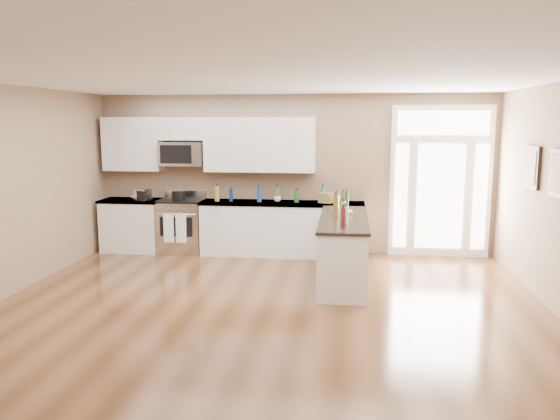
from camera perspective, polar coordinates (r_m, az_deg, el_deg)
name	(u,v)px	position (r m, az deg, el deg)	size (l,w,h in m)	color
ground	(256,334)	(6.15, -2.55, -12.86)	(8.00, 8.00, 0.00)	#4C2E15
room_shell	(255,180)	(5.74, -2.67, 3.19)	(8.00, 8.00, 8.00)	#886E56
back_cabinet_left	(134,227)	(10.24, -15.05, -1.70)	(1.10, 0.66, 0.94)	white
back_cabinet_right	(282,230)	(9.56, 0.21, -2.14)	(2.85, 0.66, 0.94)	white
peninsula_cabinet	(343,251)	(8.08, 6.61, -4.31)	(0.69, 2.32, 0.94)	white
upper_cabinet_left	(133,144)	(10.22, -15.14, 6.67)	(1.04, 0.33, 0.95)	white
upper_cabinet_right	(259,145)	(9.59, -2.16, 6.84)	(1.94, 0.33, 0.95)	white
upper_cabinet_short	(182,129)	(9.90, -10.16, 8.37)	(0.82, 0.33, 0.40)	white
microwave	(182,154)	(9.88, -10.16, 5.81)	(0.78, 0.41, 0.42)	silver
entry_door	(440,182)	(9.76, 16.41, 2.85)	(1.70, 0.10, 2.60)	white
wall_art_near	(532,167)	(8.23, 24.80, 4.08)	(0.05, 0.58, 0.58)	black
wall_art_far	(559,174)	(7.29, 27.15, 3.38)	(0.05, 0.58, 0.58)	black
kitchen_range	(182,226)	(9.93, -10.23, -1.62)	(0.78, 0.69, 1.08)	silver
stockpot	(179,195)	(9.78, -10.54, 1.52)	(0.23, 0.23, 0.18)	black
toaster_oven	(143,195)	(9.94, -14.11, 1.55)	(0.24, 0.19, 0.21)	silver
cardboard_box	(326,198)	(9.41, 4.80, 1.30)	(0.22, 0.16, 0.18)	olive
bowl_left	(137,197)	(10.20, -14.67, 1.28)	(0.22, 0.22, 0.05)	white
bowl_peninsula	(346,212)	(8.27, 6.94, -0.24)	(0.19, 0.19, 0.06)	white
cup_counter	(277,199)	(9.53, -0.27, 1.17)	(0.12, 0.12, 0.10)	white
counter_bottles	(303,201)	(8.72, 2.39, 0.98)	(2.34, 2.46, 0.31)	#19591E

